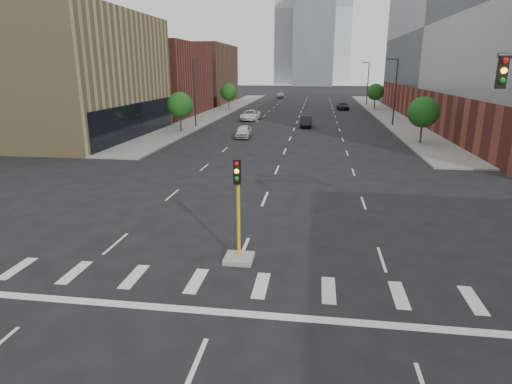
% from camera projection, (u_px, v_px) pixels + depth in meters
% --- Properties ---
extents(sidewalk_left_far, '(5.00, 92.00, 0.15)m').
position_uv_depth(sidewalk_left_far, '(223.00, 110.00, 81.88)').
color(sidewalk_left_far, gray).
rests_on(sidewalk_left_far, ground).
extents(sidewalk_right_far, '(5.00, 92.00, 0.15)m').
position_uv_depth(sidewalk_right_far, '(384.00, 112.00, 77.81)').
color(sidewalk_right_far, gray).
rests_on(sidewalk_right_far, ground).
extents(building_left_mid, '(20.00, 24.00, 14.00)m').
position_uv_depth(building_left_mid, '(52.00, 76.00, 49.32)').
color(building_left_mid, '#9C8858').
rests_on(building_left_mid, ground).
extents(building_left_far_a, '(20.00, 22.00, 12.00)m').
position_uv_depth(building_left_far_a, '(142.00, 79.00, 74.32)').
color(building_left_far_a, brown).
rests_on(building_left_far_a, ground).
extents(building_left_far_b, '(20.00, 24.00, 13.00)m').
position_uv_depth(building_left_far_b, '(186.00, 74.00, 98.90)').
color(building_left_far_b, brown).
rests_on(building_left_far_b, ground).
extents(building_right_main, '(24.00, 70.00, 22.00)m').
position_uv_depth(building_right_main, '(512.00, 44.00, 59.49)').
color(building_right_main, brown).
rests_on(building_right_main, ground).
extents(tower_left, '(22.00, 22.00, 70.00)m').
position_uv_depth(tower_left, '(299.00, 11.00, 210.01)').
color(tower_left, '#B2B7BC').
rests_on(tower_left, ground).
extents(tower_right, '(20.00, 20.00, 80.00)m').
position_uv_depth(tower_right, '(334.00, 10.00, 244.21)').
color(tower_right, '#B2B7BC').
rests_on(tower_right, ground).
extents(tower_mid, '(18.00, 18.00, 44.00)m').
position_uv_depth(tower_mid, '(314.00, 36.00, 193.54)').
color(tower_mid, slate).
rests_on(tower_mid, ground).
extents(median_traffic_signal, '(1.20, 1.20, 4.40)m').
position_uv_depth(median_traffic_signal, '(239.00, 240.00, 17.76)').
color(median_traffic_signal, '#999993').
rests_on(median_traffic_signal, ground).
extents(streetlight_right_a, '(1.60, 0.22, 9.07)m').
position_uv_depth(streetlight_right_a, '(395.00, 90.00, 58.59)').
color(streetlight_right_a, '#2D2D30').
rests_on(streetlight_right_a, ground).
extents(streetlight_right_b, '(1.60, 0.22, 9.07)m').
position_uv_depth(streetlight_right_b, '(367.00, 82.00, 91.86)').
color(streetlight_right_b, '#2D2D30').
rests_on(streetlight_right_b, ground).
extents(streetlight_left, '(1.60, 0.22, 9.07)m').
position_uv_depth(streetlight_left, '(195.00, 90.00, 57.47)').
color(streetlight_left, '#2D2D30').
rests_on(streetlight_left, ground).
extents(tree_left_near, '(3.20, 3.20, 4.85)m').
position_uv_depth(tree_left_near, '(180.00, 105.00, 53.25)').
color(tree_left_near, '#382619').
rests_on(tree_left_near, ground).
extents(tree_left_far, '(3.20, 3.20, 4.85)m').
position_uv_depth(tree_left_far, '(229.00, 92.00, 81.77)').
color(tree_left_far, '#382619').
rests_on(tree_left_far, ground).
extents(tree_right_near, '(3.20, 3.20, 4.85)m').
position_uv_depth(tree_right_near, '(423.00, 112.00, 44.69)').
color(tree_right_near, '#382619').
rests_on(tree_right_near, ground).
extents(tree_right_far, '(3.20, 3.20, 4.85)m').
position_uv_depth(tree_right_far, '(376.00, 92.00, 82.73)').
color(tree_right_far, '#382619').
rests_on(tree_right_far, ground).
extents(car_near_left, '(1.92, 4.29, 1.43)m').
position_uv_depth(car_near_left, '(243.00, 131.00, 49.91)').
color(car_near_left, silver).
rests_on(car_near_left, ground).
extents(car_mid_right, '(1.66, 4.46, 1.46)m').
position_uv_depth(car_mid_right, '(306.00, 122.00, 58.98)').
color(car_mid_right, black).
rests_on(car_mid_right, ground).
extents(car_far_left, '(2.90, 5.69, 1.54)m').
position_uv_depth(car_far_left, '(251.00, 115.00, 66.71)').
color(car_far_left, white).
rests_on(car_far_left, ground).
extents(car_deep_right, '(2.35, 5.08, 1.44)m').
position_uv_depth(car_deep_right, '(343.00, 106.00, 83.39)').
color(car_deep_right, black).
rests_on(car_deep_right, ground).
extents(car_distant, '(2.28, 4.90, 1.63)m').
position_uv_depth(car_distant, '(281.00, 95.00, 115.83)').
color(car_distant, '#B0B1B5').
rests_on(car_distant, ground).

